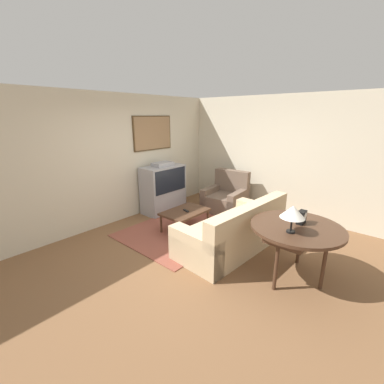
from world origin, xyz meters
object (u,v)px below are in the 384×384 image
(couch, at_px, (234,232))
(mantel_clock, at_px, (302,217))
(console_table, at_px, (297,230))
(coffee_table, at_px, (185,213))
(table_lamp, at_px, (293,212))
(armchair, at_px, (226,198))
(tv, at_px, (163,188))

(couch, xyz_separation_m, mantel_clock, (-0.04, -1.09, 0.59))
(console_table, bearing_deg, coffee_table, 86.04)
(coffee_table, xyz_separation_m, table_lamp, (-0.41, -2.24, 0.71))
(table_lamp, bearing_deg, armchair, 49.77)
(armchair, relative_size, console_table, 0.78)
(tv, height_order, coffee_table, tv)
(couch, height_order, mantel_clock, mantel_clock)
(table_lamp, distance_m, mantel_clock, 0.42)
(couch, bearing_deg, coffee_table, -85.80)
(tv, bearing_deg, armchair, -46.17)
(table_lamp, bearing_deg, couch, 68.85)
(tv, xyz_separation_m, table_lamp, (-0.88, -3.38, 0.51))
(couch, xyz_separation_m, table_lamp, (-0.42, -1.09, 0.77))
(console_table, distance_m, mantel_clock, 0.20)
(coffee_table, bearing_deg, console_table, -93.96)
(coffee_table, height_order, mantel_clock, mantel_clock)
(mantel_clock, bearing_deg, coffee_table, 89.22)
(tv, relative_size, couch, 0.57)
(tv, height_order, armchair, tv)
(tv, xyz_separation_m, mantel_clock, (-0.50, -3.38, 0.32))
(couch, bearing_deg, table_lamp, 72.44)
(console_table, xyz_separation_m, mantel_clock, (0.12, -0.00, 0.16))
(couch, bearing_deg, tv, -97.67)
(couch, xyz_separation_m, console_table, (-0.17, -1.09, 0.43))
(armchair, bearing_deg, mantel_clock, -39.76)
(mantel_clock, bearing_deg, tv, 81.62)
(couch, distance_m, mantel_clock, 1.24)
(armchair, relative_size, coffee_table, 1.05)
(couch, bearing_deg, mantel_clock, 91.35)
(armchair, xyz_separation_m, coffee_table, (-1.52, -0.04, 0.07))
(coffee_table, relative_size, table_lamp, 2.53)
(console_table, bearing_deg, table_lamp, -179.10)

